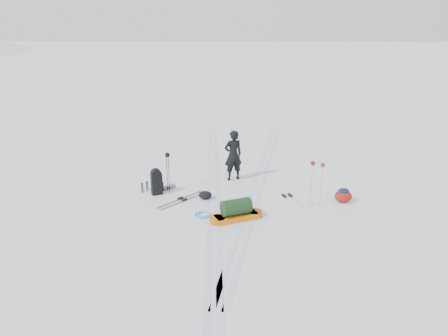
# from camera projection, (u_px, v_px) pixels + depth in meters

# --- Properties ---
(ground) EXTENTS (200.00, 200.00, 0.00)m
(ground) POSITION_uv_depth(u_px,v_px,m) (213.00, 203.00, 12.46)
(ground) COLOR white
(ground) RESTS_ON ground
(ski_tracks) EXTENTS (3.38, 17.97, 0.01)m
(ski_tracks) POSITION_uv_depth(u_px,v_px,m) (235.00, 192.00, 13.26)
(ski_tracks) COLOR silver
(ski_tracks) RESTS_ON ground
(skier) EXTENTS (0.71, 0.59, 1.65)m
(skier) POSITION_uv_depth(u_px,v_px,m) (233.00, 155.00, 14.04)
(skier) COLOR black
(skier) RESTS_ON ground
(pulk_sled) EXTENTS (1.51, 1.00, 0.56)m
(pulk_sled) POSITION_uv_depth(u_px,v_px,m) (236.00, 212.00, 11.36)
(pulk_sled) COLOR orange
(pulk_sled) RESTS_ON ground
(expedition_rucksack) EXTENTS (0.67, 0.79, 0.80)m
(expedition_rucksack) POSITION_uv_depth(u_px,v_px,m) (158.00, 182.00, 13.01)
(expedition_rucksack) COLOR black
(expedition_rucksack) RESTS_ON ground
(ski_poles_black) EXTENTS (0.17, 0.15, 1.22)m
(ski_poles_black) POSITION_uv_depth(u_px,v_px,m) (168.00, 160.00, 13.04)
(ski_poles_black) COLOR black
(ski_poles_black) RESTS_ON ground
(ski_poles_silver) EXTENTS (0.38, 0.27, 1.30)m
(ski_poles_silver) POSITION_uv_depth(u_px,v_px,m) (317.00, 169.00, 11.91)
(ski_poles_silver) COLOR silver
(ski_poles_silver) RESTS_ON ground
(touring_skis_grey) EXTENTS (1.31, 1.51, 0.06)m
(touring_skis_grey) POSITION_uv_depth(u_px,v_px,m) (182.00, 200.00, 12.64)
(touring_skis_grey) COLOR gray
(touring_skis_grey) RESTS_ON ground
(touring_skis_white) EXTENTS (0.95, 1.98, 0.07)m
(touring_skis_white) POSITION_uv_depth(u_px,v_px,m) (287.00, 196.00, 12.87)
(touring_skis_white) COLOR silver
(touring_skis_white) RESTS_ON ground
(rope_coil) EXTENTS (0.48, 0.48, 0.05)m
(rope_coil) POSITION_uv_depth(u_px,v_px,m) (203.00, 215.00, 11.64)
(rope_coil) COLOR #629FEE
(rope_coil) RESTS_ON ground
(small_daypack) EXTENTS (0.51, 0.39, 0.42)m
(small_daypack) POSITION_uv_depth(u_px,v_px,m) (343.00, 195.00, 12.44)
(small_daypack) COLOR maroon
(small_daypack) RESTS_ON ground
(thermos_pair) EXTENTS (0.20, 0.29, 0.30)m
(thermos_pair) POSITION_uv_depth(u_px,v_px,m) (145.00, 187.00, 13.26)
(thermos_pair) COLOR #53565A
(thermos_pair) RESTS_ON ground
(stuff_sack) EXTENTS (0.47, 0.42, 0.24)m
(stuff_sack) POSITION_uv_depth(u_px,v_px,m) (205.00, 195.00, 12.69)
(stuff_sack) COLOR black
(stuff_sack) RESTS_ON ground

